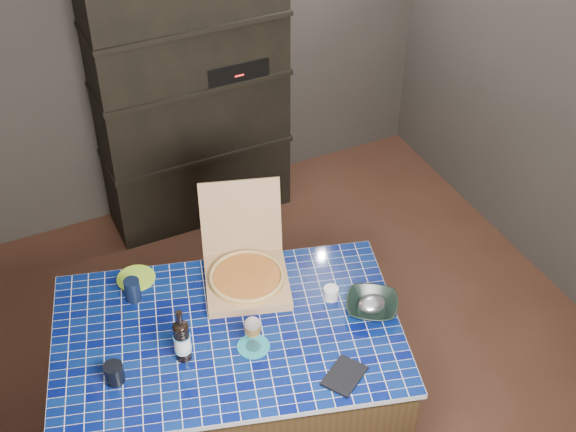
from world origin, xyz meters
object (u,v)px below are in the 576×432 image
kitchen_island (232,392)px  mead_bottle (182,340)px  bowl (372,306)px  wine_glass (253,328)px  pizza_box (246,273)px  dvd_case (344,376)px

kitchen_island → mead_bottle: size_ratio=6.32×
bowl → kitchen_island: bearing=166.0°
wine_glass → bowl: 0.59m
pizza_box → bowl: (0.45, -0.42, -0.03)m
kitchen_island → bowl: bowl is taller
kitchen_island → pizza_box: bearing=67.1°
pizza_box → bowl: bearing=-25.7°
pizza_box → dvd_case: (0.15, -0.71, -0.05)m
wine_glass → pizza_box: bearing=71.1°
pizza_box → dvd_case: 0.73m
pizza_box → wine_glass: bearing=-91.6°
kitchen_island → wine_glass: 0.57m
kitchen_island → pizza_box: size_ratio=3.10×
wine_glass → dvd_case: 0.44m
kitchen_island → wine_glass: bearing=-47.7°
kitchen_island → dvd_case: size_ratio=9.39×
dvd_case → bowl: (0.30, 0.29, 0.02)m
kitchen_island → bowl: size_ratio=7.38×
kitchen_island → pizza_box: pizza_box is taller
wine_glass → dvd_case: size_ratio=0.93×
kitchen_island → wine_glass: size_ratio=10.14×
mead_bottle → bowl: (0.88, -0.10, -0.08)m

